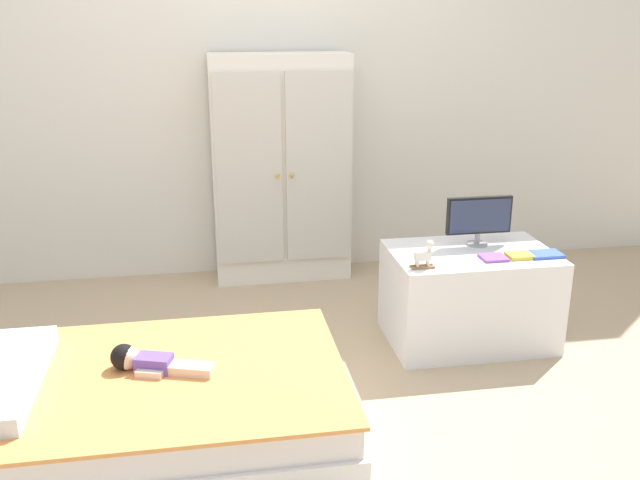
# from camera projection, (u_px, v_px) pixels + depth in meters

# --- Properties ---
(ground_plane) EXTENTS (10.00, 10.00, 0.02)m
(ground_plane) POSITION_uv_depth(u_px,v_px,m) (280.00, 401.00, 2.90)
(ground_plane) COLOR tan
(back_wall) EXTENTS (6.40, 0.05, 2.70)m
(back_wall) POSITION_uv_depth(u_px,v_px,m) (243.00, 44.00, 3.94)
(back_wall) COLOR silver
(back_wall) RESTS_ON ground_plane
(bed) EXTENTS (1.45, 0.95, 0.27)m
(bed) POSITION_uv_depth(u_px,v_px,m) (152.00, 406.00, 2.60)
(bed) COLOR white
(bed) RESTS_ON ground_plane
(doll) EXTENTS (0.38, 0.19, 0.10)m
(doll) POSITION_uv_depth(u_px,v_px,m) (143.00, 361.00, 2.58)
(doll) COLOR #6B4CB2
(doll) RESTS_ON bed
(wardrobe) EXTENTS (0.79, 0.29, 1.31)m
(wardrobe) POSITION_uv_depth(u_px,v_px,m) (281.00, 170.00, 4.02)
(wardrobe) COLOR white
(wardrobe) RESTS_ON ground_plane
(tv_stand) EXTENTS (0.76, 0.50, 0.46)m
(tv_stand) POSITION_uv_depth(u_px,v_px,m) (469.00, 296.00, 3.35)
(tv_stand) COLOR white
(tv_stand) RESTS_ON ground_plane
(tv_monitor) EXTENTS (0.32, 0.10, 0.24)m
(tv_monitor) POSITION_uv_depth(u_px,v_px,m) (479.00, 217.00, 3.32)
(tv_monitor) COLOR #99999E
(tv_monitor) RESTS_ON tv_stand
(rocking_horse_toy) EXTENTS (0.11, 0.04, 0.13)m
(rocking_horse_toy) POSITION_uv_depth(u_px,v_px,m) (425.00, 255.00, 3.05)
(rocking_horse_toy) COLOR #8E6642
(rocking_horse_toy) RESTS_ON tv_stand
(book_purple) EXTENTS (0.11, 0.11, 0.01)m
(book_purple) POSITION_uv_depth(u_px,v_px,m) (493.00, 258.00, 3.18)
(book_purple) COLOR #8E51B2
(book_purple) RESTS_ON tv_stand
(book_yellow) EXTENTS (0.11, 0.09, 0.02)m
(book_yellow) POSITION_uv_depth(u_px,v_px,m) (519.00, 256.00, 3.20)
(book_yellow) COLOR gold
(book_yellow) RESTS_ON tv_stand
(book_blue) EXTENTS (0.15, 0.10, 0.01)m
(book_blue) POSITION_uv_depth(u_px,v_px,m) (545.00, 254.00, 3.22)
(book_blue) COLOR blue
(book_blue) RESTS_ON tv_stand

